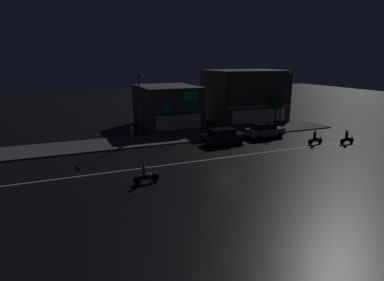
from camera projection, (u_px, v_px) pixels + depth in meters
The scene contains 15 objects.
ground_plane at pixel (223, 158), 30.10m from camera, with size 140.00×140.00×0.00m, color black.
lane_divider_stripe at pixel (223, 158), 30.10m from camera, with size 36.65×0.16×0.01m, color beige.
sidewalk_far at pixel (187, 136), 38.05m from camera, with size 38.58×5.13×0.14m, color #4C4C4F.
storefront_left_block at pixel (167, 106), 43.69m from camera, with size 7.21×9.06×5.35m.
storefront_center_block at pixel (244, 96), 47.36m from camera, with size 10.40×8.00×7.23m.
streetlamp_west at pixel (140, 102), 34.65m from camera, with size 0.44×1.64×7.13m.
streetlamp_mid at pixel (283, 94), 42.92m from camera, with size 0.44×1.64×7.15m.
pedestrian_on_sidewalk at pixel (132, 135), 34.60m from camera, with size 0.40×0.40×1.78m.
street_tree at pixel (276, 103), 42.92m from camera, with size 2.07×2.07×4.14m.
parked_car_near_kerb at pixel (223, 136), 34.75m from camera, with size 4.30×1.98×1.67m.
parked_car_trailing at pixel (265, 130), 37.63m from camera, with size 4.30×1.98×1.67m.
motorcycle_lead at pixel (315, 138), 34.73m from camera, with size 1.90×0.60×1.52m.
motorcycle_following at pixel (347, 138), 34.88m from camera, with size 1.90×0.60×1.52m.
motorcycle_opposite_lane at pixel (145, 175), 23.86m from camera, with size 1.90×0.60×1.52m.
traffic_cone at pixel (230, 138), 36.28m from camera, with size 0.36×0.36×0.55m, color orange.
Camera 1 is at (-13.85, -25.44, 8.82)m, focal length 30.86 mm.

